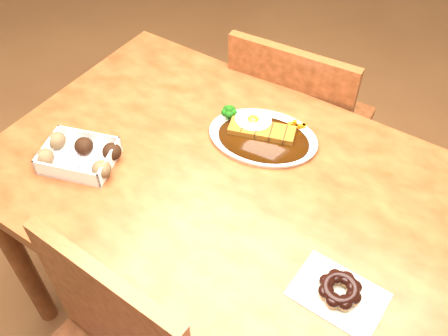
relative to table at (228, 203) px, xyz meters
The scene contains 6 objects.
ground 0.65m from the table, ahead, with size 6.00×6.00×0.00m, color brown.
table is the anchor object (origin of this frame).
chair_far 0.57m from the table, 96.45° to the left, with size 0.45×0.45×0.87m.
katsu_curry_plate 0.20m from the table, 91.80° to the left, with size 0.33×0.27×0.06m.
donut_box 0.40m from the table, 154.94° to the right, with size 0.21×0.18×0.05m.
pon_de_ring 0.40m from the table, 21.25° to the right, with size 0.19×0.13×0.04m.
Camera 1 is at (0.44, -0.68, 1.67)m, focal length 40.00 mm.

